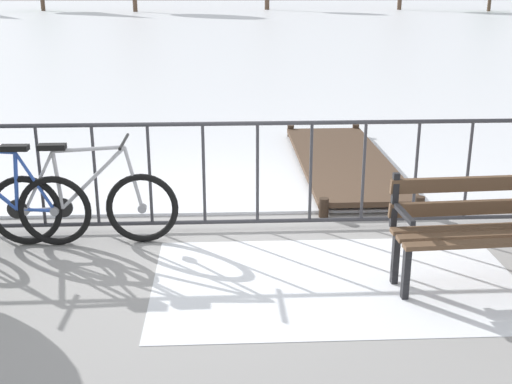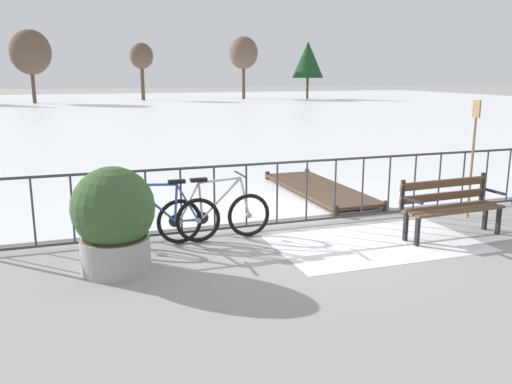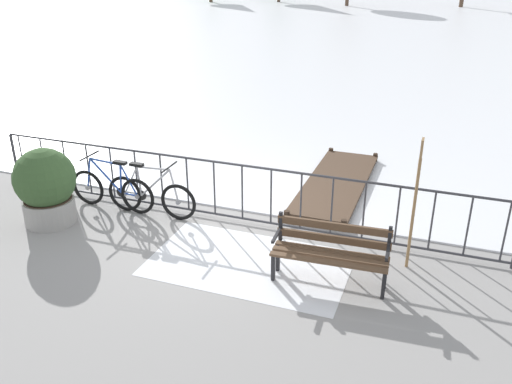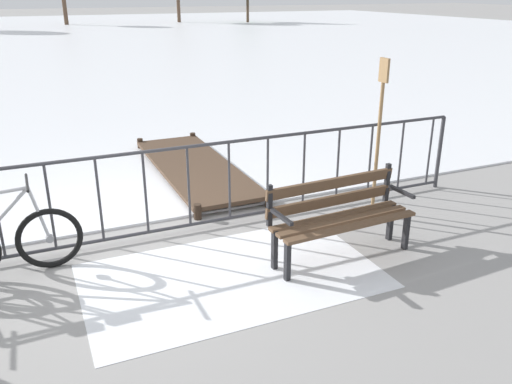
# 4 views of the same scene
# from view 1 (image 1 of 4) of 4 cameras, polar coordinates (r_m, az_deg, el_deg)

# --- Properties ---
(ground_plane) EXTENTS (160.00, 160.00, 0.00)m
(ground_plane) POSITION_cam_1_polar(r_m,az_deg,el_deg) (6.38, -2.16, -3.27)
(ground_plane) COLOR gray
(frozen_pond) EXTENTS (80.00, 56.00, 0.03)m
(frozen_pond) POSITION_cam_1_polar(r_m,az_deg,el_deg) (34.40, -2.85, 14.55)
(frozen_pond) COLOR white
(frozen_pond) RESTS_ON ground
(snow_patch) EXTENTS (2.95, 1.77, 0.01)m
(snow_patch) POSITION_cam_1_polar(r_m,az_deg,el_deg) (5.35, 7.00, -7.80)
(snow_patch) COLOR white
(snow_patch) RESTS_ON ground
(railing_fence) EXTENTS (9.06, 0.06, 1.07)m
(railing_fence) POSITION_cam_1_polar(r_m,az_deg,el_deg) (6.19, -2.22, 1.55)
(railing_fence) COLOR #38383D
(railing_fence) RESTS_ON ground
(bicycle_second) EXTENTS (1.71, 0.52, 0.97)m
(bicycle_second) POSITION_cam_1_polar(r_m,az_deg,el_deg) (6.13, -14.82, -1.14)
(bicycle_second) COLOR black
(bicycle_second) RESTS_ON ground
(park_bench) EXTENTS (1.62, 0.57, 0.89)m
(park_bench) POSITION_cam_1_polar(r_m,az_deg,el_deg) (5.47, 19.96, -2.44)
(park_bench) COLOR brown
(park_bench) RESTS_ON ground
(wooden_dock) EXTENTS (1.10, 3.47, 0.20)m
(wooden_dock) POSITION_cam_1_polar(r_m,az_deg,el_deg) (8.36, 7.58, 2.75)
(wooden_dock) COLOR #4C3828
(wooden_dock) RESTS_ON ground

